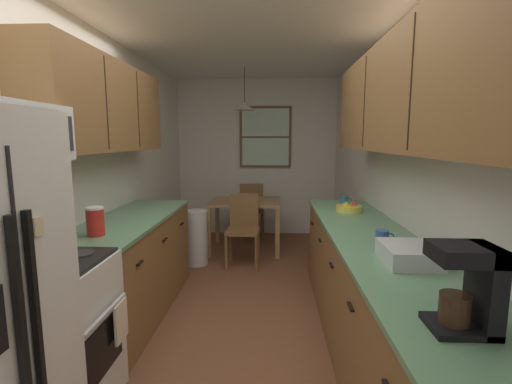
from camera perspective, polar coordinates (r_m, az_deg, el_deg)
The scene contains 25 objects.
ground_plane at distance 3.77m, azimuth -1.72°, elevation -16.54°, with size 12.00×12.00×0.00m, color brown.
wall_left at distance 3.79m, azimuth -22.64°, elevation 2.97°, with size 0.10×9.00×2.55m, color white.
wall_right at distance 3.59m, azimuth 20.21°, elevation 2.84°, with size 0.10×9.00×2.55m, color white.
wall_back at distance 6.08m, azimuth 0.15°, elevation 5.39°, with size 4.40×0.10×2.55m, color white.
ceiling_slab at distance 3.57m, azimuth -1.92°, elevation 24.65°, with size 4.40×9.00×0.08m, color white.
stove_range at distance 2.50m, azimuth -29.89°, elevation -19.34°, with size 0.66×0.62×1.10m.
microwave_over_range at distance 2.30m, azimuth -34.38°, elevation 7.69°, with size 0.39×0.59×0.31m.
counter_left at distance 3.52m, azimuth -18.95°, elevation -10.95°, with size 0.64×1.86×0.90m.
upper_cabinets_left at distance 3.36m, azimuth -22.70°, elevation 12.27°, with size 0.33×1.94×0.74m.
counter_right at distance 2.83m, azimuth 18.09°, elevation -15.76°, with size 0.64×3.24×0.90m.
upper_cabinets_right at distance 2.61m, azimuth 22.91°, elevation 14.00°, with size 0.33×2.92×0.75m.
dining_table at distance 5.17m, azimuth -1.74°, elevation -2.54°, with size 0.98×0.80×0.72m.
dining_chair_near at distance 4.60m, azimuth -2.03°, elevation -5.35°, with size 0.41×0.41×0.90m.
dining_chair_far at distance 5.78m, azimuth -0.73°, elevation -2.50°, with size 0.43×0.43×0.90m.
pendant_light at distance 5.09m, azimuth -1.81°, elevation 13.35°, with size 0.30×0.30×0.57m.
back_window at distance 5.99m, azimuth 1.50°, elevation 8.64°, with size 0.84×0.05×1.00m.
trash_bin at distance 4.69m, azimuth -9.40°, elevation -7.09°, with size 0.29×0.29×0.70m, color silver.
storage_canister at distance 2.84m, azimuth -24.00°, elevation -4.24°, with size 0.12×0.12×0.21m.
dish_towel at distance 2.45m, azimuth -20.51°, elevation -18.55°, with size 0.02×0.16×0.24m, color beige.
coffee_maker at distance 1.54m, azimuth 30.78°, elevation -12.63°, with size 0.22×0.18×0.32m.
mug_by_coffeemaker at distance 3.86m, azimuth 13.78°, elevation -1.35°, with size 0.12×0.08×0.11m.
mug_spare at distance 2.54m, azimuth 19.26°, elevation -6.74°, with size 0.12×0.09×0.09m.
fruit_bowl at distance 3.57m, azimuth 14.44°, elevation -2.42°, with size 0.24×0.24×0.09m.
dish_rack at distance 2.22m, azimuth 22.89°, elevation -9.00°, with size 0.28×0.34×0.10m, color silver.
table_serving_bowl at distance 5.13m, azimuth -1.12°, elevation -1.06°, with size 0.20×0.20×0.06m, color #4C7299.
Camera 1 is at (0.27, -2.41, 1.59)m, focal length 25.38 mm.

